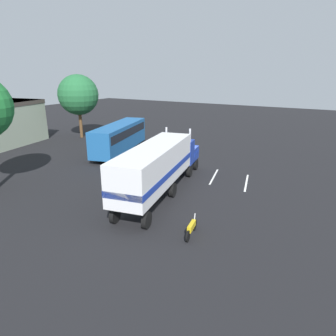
{
  "coord_description": "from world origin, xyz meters",
  "views": [
    {
      "loc": [
        -26.18,
        -12.89,
        9.36
      ],
      "look_at": [
        -5.09,
        -0.98,
        1.6
      ],
      "focal_mm": 32.64,
      "sensor_mm": 36.0,
      "label": 1
    }
  ],
  "objects_px": {
    "person_bystander": "(140,172)",
    "tree_center": "(78,95)",
    "motorcycle": "(192,228)",
    "parked_bus": "(120,136)",
    "semi_truck": "(160,164)"
  },
  "relations": [
    {
      "from": "parked_bus",
      "to": "semi_truck",
      "type": "bearing_deg",
      "value": -129.01
    },
    {
      "from": "tree_center",
      "to": "person_bystander",
      "type": "bearing_deg",
      "value": -122.01
    },
    {
      "from": "parked_bus",
      "to": "tree_center",
      "type": "xyz_separation_m",
      "value": [
        4.22,
        10.37,
        4.0
      ]
    },
    {
      "from": "parked_bus",
      "to": "tree_center",
      "type": "relative_size",
      "value": 1.27
    },
    {
      "from": "person_bystander",
      "to": "semi_truck",
      "type": "bearing_deg",
      "value": -117.88
    },
    {
      "from": "parked_bus",
      "to": "motorcycle",
      "type": "relative_size",
      "value": 5.38
    },
    {
      "from": "semi_truck",
      "to": "parked_bus",
      "type": "distance_m",
      "value": 13.8
    },
    {
      "from": "motorcycle",
      "to": "semi_truck",
      "type": "bearing_deg",
      "value": 47.27
    },
    {
      "from": "person_bystander",
      "to": "tree_center",
      "type": "relative_size",
      "value": 0.18
    },
    {
      "from": "motorcycle",
      "to": "tree_center",
      "type": "bearing_deg",
      "value": 56.17
    },
    {
      "from": "semi_truck",
      "to": "person_bystander",
      "type": "relative_size",
      "value": 8.82
    },
    {
      "from": "motorcycle",
      "to": "tree_center",
      "type": "distance_m",
      "value": 31.75
    },
    {
      "from": "parked_bus",
      "to": "motorcycle",
      "type": "xyz_separation_m",
      "value": [
        -13.18,
        -15.59,
        -1.58
      ]
    },
    {
      "from": "person_bystander",
      "to": "parked_bus",
      "type": "bearing_deg",
      "value": 47.48
    },
    {
      "from": "parked_bus",
      "to": "tree_center",
      "type": "bearing_deg",
      "value": 67.87
    }
  ]
}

